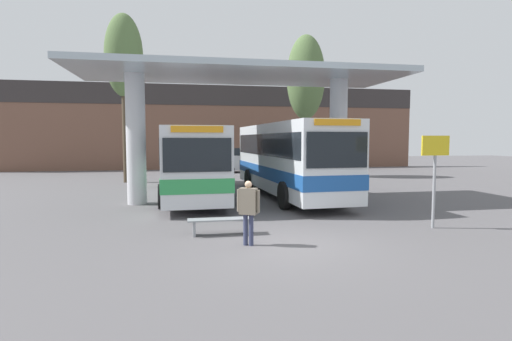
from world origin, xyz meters
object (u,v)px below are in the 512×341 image
pedestrian_waiting (248,206)px  poplar_tree_behind_left (124,58)px  parked_car_street (246,160)px  waiting_bench_near_pillar (221,223)px  transit_bus_left_bay (189,159)px  poplar_tree_behind_right (306,78)px  transit_bus_center_bay (287,156)px  info_sign_platform (435,162)px

pedestrian_waiting → poplar_tree_behind_left: size_ratio=0.16×
pedestrian_waiting → parked_car_street: (3.65, 22.82, -0.04)m
waiting_bench_near_pillar → poplar_tree_behind_left: poplar_tree_behind_left is taller
transit_bus_left_bay → pedestrian_waiting: (1.28, -9.86, -0.76)m
transit_bus_left_bay → parked_car_street: 13.88m
poplar_tree_behind_right → poplar_tree_behind_left: bearing=-171.8°
transit_bus_center_bay → pedestrian_waiting: 9.06m
parked_car_street → poplar_tree_behind_left: bearing=-141.3°
transit_bus_left_bay → pedestrian_waiting: bearing=95.9°
transit_bus_left_bay → info_sign_platform: transit_bus_left_bay is taller
info_sign_platform → pedestrian_waiting: 6.04m
transit_bus_center_bay → info_sign_platform: bearing=106.3°
parked_car_street → transit_bus_center_bay: bearing=-89.2°
waiting_bench_near_pillar → parked_car_street: 21.95m
poplar_tree_behind_left → poplar_tree_behind_right: size_ratio=1.02×
transit_bus_left_bay → transit_bus_center_bay: (4.58, -1.47, 0.13)m
pedestrian_waiting → poplar_tree_behind_right: 20.51m
pedestrian_waiting → poplar_tree_behind_right: size_ratio=0.16×
poplar_tree_behind_right → transit_bus_left_bay: bearing=-136.0°
poplar_tree_behind_right → parked_car_street: 8.55m
transit_bus_left_bay → poplar_tree_behind_right: size_ratio=1.22×
transit_bus_center_bay → parked_car_street: size_ratio=2.55×
waiting_bench_near_pillar → poplar_tree_behind_left: size_ratio=0.18×
transit_bus_left_bay → transit_bus_center_bay: bearing=160.6°
info_sign_platform → poplar_tree_behind_right: (1.42, 17.23, 5.12)m
transit_bus_left_bay → info_sign_platform: size_ratio=4.43×
waiting_bench_near_pillar → poplar_tree_behind_right: 19.82m
pedestrian_waiting → poplar_tree_behind_right: bearing=96.6°
transit_bus_left_bay → poplar_tree_behind_right: (8.58, 8.30, 5.36)m
info_sign_platform → poplar_tree_behind_right: bearing=85.3°
waiting_bench_near_pillar → poplar_tree_behind_right: bearing=64.9°
transit_bus_center_bay → poplar_tree_behind_left: bearing=-46.5°
transit_bus_center_bay → poplar_tree_behind_left: (-8.35, 7.99, 5.84)m
transit_bus_center_bay → pedestrian_waiting: (-3.30, -8.39, -0.90)m
transit_bus_left_bay → poplar_tree_behind_left: size_ratio=1.19×
transit_bus_center_bay → transit_bus_left_bay: bearing=-20.6°
transit_bus_center_bay → parked_car_street: bearing=-94.1°
waiting_bench_near_pillar → info_sign_platform: size_ratio=0.66×
info_sign_platform → pedestrian_waiting: bearing=-171.0°
transit_bus_center_bay → poplar_tree_behind_right: bearing=-115.0°
transit_bus_center_bay → waiting_bench_near_pillar: transit_bus_center_bay is taller
info_sign_platform → transit_bus_center_bay: bearing=109.1°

